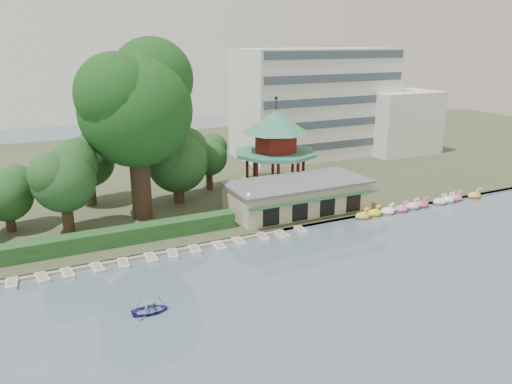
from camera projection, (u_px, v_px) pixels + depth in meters
ground_plane at (327, 306)px, 42.71m from camera, size 220.00×220.00×0.00m
shore at (161, 169)px, 87.40m from camera, size 220.00×70.00×0.40m
embankment at (243, 236)px, 57.55m from camera, size 220.00×0.60×0.30m
dock at (140, 255)px, 52.47m from camera, size 34.00×1.60×0.24m
boathouse at (298, 195)px, 65.11m from camera, size 18.60×9.39×3.90m
pavilion at (276, 142)px, 73.08m from camera, size 12.40×12.40×13.50m
office_building at (329, 106)px, 95.68m from camera, size 38.00×18.00×20.00m
hedge at (104, 239)px, 53.71m from camera, size 30.00×2.00×1.80m
lamp_post at (248, 204)px, 58.71m from camera, size 0.36×0.36×4.28m
big_tree at (136, 101)px, 58.96m from camera, size 14.85×13.84×21.92m
small_trees at (103, 169)px, 62.29m from camera, size 39.28×17.17×10.67m
swan_boats at (419, 205)px, 67.63m from camera, size 22.03×2.10×1.92m
moored_rowboats at (161, 256)px, 52.10m from camera, size 34.88×2.71×0.36m
rowboat_with_passengers at (150, 308)px, 41.53m from camera, size 4.58×3.45×2.01m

